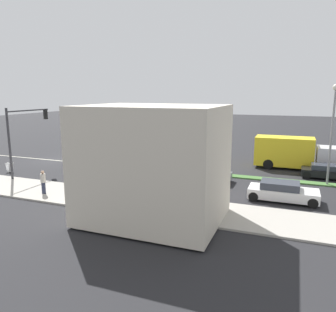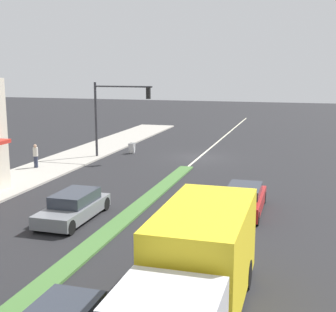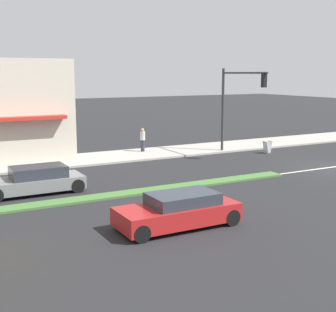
% 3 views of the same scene
% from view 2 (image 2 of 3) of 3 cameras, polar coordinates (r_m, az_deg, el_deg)
% --- Properties ---
extents(ground_plane, '(160.00, 160.00, 0.00)m').
position_cam_2_polar(ground_plane, '(19.44, -7.82, -9.74)').
color(ground_plane, '#232326').
extents(lane_marking_center, '(0.16, 60.00, 0.01)m').
position_cam_2_polar(lane_marking_center, '(36.05, 3.84, -0.15)').
color(lane_marking_center, beige).
rests_on(lane_marking_center, ground).
extents(traffic_signal_main, '(4.59, 0.34, 5.60)m').
position_cam_2_polar(traffic_signal_main, '(35.25, -6.70, 5.95)').
color(traffic_signal_main, '#333338').
rests_on(traffic_signal_main, sidewalk_right).
extents(pedestrian, '(0.34, 0.34, 1.59)m').
position_cam_2_polar(pedestrian, '(32.79, -15.84, 0.07)').
color(pedestrian, '#282D42').
rests_on(pedestrian, sidewalk_right).
extents(warning_aframe_sign, '(0.45, 0.53, 0.84)m').
position_cam_2_polar(warning_aframe_sign, '(37.67, -4.42, 0.96)').
color(warning_aframe_sign, silver).
rests_on(warning_aframe_sign, ground).
extents(delivery_truck, '(2.44, 7.50, 2.87)m').
position_cam_2_polar(delivery_truck, '(12.97, 3.59, -13.36)').
color(delivery_truck, silver).
rests_on(delivery_truck, ground).
extents(hatchback_red, '(1.83, 4.37, 1.22)m').
position_cam_2_polar(hatchback_red, '(22.62, 9.18, -5.25)').
color(hatchback_red, '#AD1E1E').
rests_on(hatchback_red, ground).
extents(suv_grey, '(1.77, 4.39, 1.25)m').
position_cam_2_polar(suv_grey, '(21.60, -11.42, -6.08)').
color(suv_grey, slate).
rests_on(suv_grey, ground).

